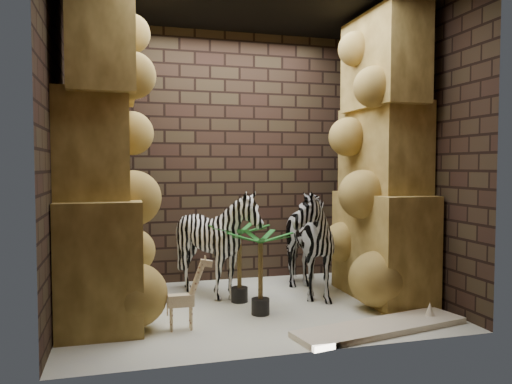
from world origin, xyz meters
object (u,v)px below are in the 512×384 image
object	(u,v)px
palm_front	(239,263)
palm_back	(260,273)
zebra_right	(299,232)
surfboard	(381,327)
giraffe_toy	(181,292)
zebra_left	(217,249)

from	to	relation	value
palm_front	palm_back	world-z (taller)	palm_front
zebra_right	surfboard	xyz separation A→B (m)	(0.27, -1.28, -0.65)
giraffe_toy	surfboard	world-z (taller)	giraffe_toy
zebra_left	palm_front	world-z (taller)	zebra_left
giraffe_toy	zebra_right	bearing A→B (deg)	31.38
zebra_left	palm_front	distance (m)	0.31
zebra_left	palm_back	xyz separation A→B (m)	(0.28, -0.68, -0.13)
palm_back	surfboard	world-z (taller)	palm_back
giraffe_toy	palm_back	bearing A→B (deg)	17.74
zebra_left	giraffe_toy	distance (m)	1.06
giraffe_toy	palm_front	world-z (taller)	palm_front
zebra_right	zebra_left	bearing A→B (deg)	173.06
giraffe_toy	zebra_left	bearing A→B (deg)	62.63
giraffe_toy	surfboard	bearing A→B (deg)	-15.26
zebra_right	surfboard	bearing A→B (deg)	-78.84
zebra_right	palm_front	distance (m)	0.75
zebra_left	palm_back	size ratio (longest dim) A/B	1.46
palm_front	zebra_right	bearing A→B (deg)	9.39
palm_front	palm_back	bearing A→B (deg)	-79.18
zebra_left	surfboard	world-z (taller)	zebra_left
zebra_right	palm_front	world-z (taller)	zebra_right
palm_front	surfboard	xyz separation A→B (m)	(0.95, -1.16, -0.38)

